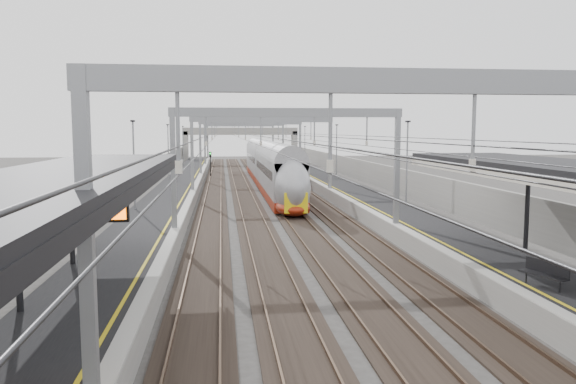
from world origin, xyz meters
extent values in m
cube|color=black|center=(-8.00, 45.00, 0.50)|extent=(4.00, 120.00, 1.00)
cube|color=black|center=(8.00, 45.00, 0.50)|extent=(4.00, 120.00, 1.00)
cube|color=black|center=(-4.50, 45.00, 0.04)|extent=(2.40, 140.00, 0.08)
cube|color=brown|center=(-5.22, 45.00, 0.13)|extent=(0.07, 140.00, 0.14)
cube|color=brown|center=(-3.78, 45.00, 0.13)|extent=(0.07, 140.00, 0.14)
cube|color=black|center=(-1.50, 45.00, 0.04)|extent=(2.40, 140.00, 0.08)
cube|color=brown|center=(-2.22, 45.00, 0.13)|extent=(0.07, 140.00, 0.14)
cube|color=brown|center=(-0.78, 45.00, 0.13)|extent=(0.07, 140.00, 0.14)
cube|color=black|center=(1.50, 45.00, 0.04)|extent=(2.40, 140.00, 0.08)
cube|color=brown|center=(0.78, 45.00, 0.13)|extent=(0.07, 140.00, 0.14)
cube|color=brown|center=(2.22, 45.00, 0.13)|extent=(0.07, 140.00, 0.14)
cube|color=black|center=(4.50, 45.00, 0.04)|extent=(2.40, 140.00, 0.08)
cube|color=brown|center=(3.78, 45.00, 0.13)|extent=(0.07, 140.00, 0.14)
cube|color=brown|center=(5.22, 45.00, 0.13)|extent=(0.07, 140.00, 0.14)
cube|color=gray|center=(-6.30, 2.00, 4.30)|extent=(0.28, 0.28, 6.60)
cube|color=gray|center=(0.00, 2.00, 7.35)|extent=(13.00, 0.25, 0.50)
cube|color=gray|center=(-6.30, 22.00, 4.30)|extent=(0.28, 0.28, 6.60)
cube|color=gray|center=(6.30, 22.00, 4.30)|extent=(0.28, 0.28, 6.60)
cube|color=gray|center=(0.00, 22.00, 7.35)|extent=(13.00, 0.25, 0.50)
cube|color=gray|center=(-6.30, 42.00, 4.30)|extent=(0.28, 0.28, 6.60)
cube|color=gray|center=(6.30, 42.00, 4.30)|extent=(0.28, 0.28, 6.60)
cube|color=gray|center=(0.00, 42.00, 7.35)|extent=(13.00, 0.25, 0.50)
cube|color=gray|center=(-6.30, 62.00, 4.30)|extent=(0.28, 0.28, 6.60)
cube|color=gray|center=(6.30, 62.00, 4.30)|extent=(0.28, 0.28, 6.60)
cube|color=gray|center=(0.00, 62.00, 7.35)|extent=(13.00, 0.25, 0.50)
cube|color=gray|center=(-6.30, 82.00, 4.30)|extent=(0.28, 0.28, 6.60)
cube|color=gray|center=(6.30, 82.00, 4.30)|extent=(0.28, 0.28, 6.60)
cube|color=gray|center=(0.00, 82.00, 7.35)|extent=(13.00, 0.25, 0.50)
cube|color=gray|center=(-6.30, 100.00, 4.30)|extent=(0.28, 0.28, 6.60)
cube|color=gray|center=(6.30, 100.00, 4.30)|extent=(0.28, 0.28, 6.60)
cube|color=gray|center=(0.00, 100.00, 7.35)|extent=(13.00, 0.25, 0.50)
cylinder|color=#262628|center=(-4.50, 50.00, 5.50)|extent=(0.03, 140.00, 0.03)
cylinder|color=#262628|center=(-1.50, 50.00, 5.50)|extent=(0.03, 140.00, 0.03)
cylinder|color=#262628|center=(1.50, 50.00, 5.50)|extent=(0.03, 140.00, 0.03)
cylinder|color=#262628|center=(4.50, 50.00, 5.50)|extent=(0.03, 140.00, 0.03)
cube|color=black|center=(-8.00, 3.00, 5.12)|extent=(4.40, 30.00, 0.24)
cylinder|color=black|center=(-9.70, 14.00, 3.00)|extent=(0.20, 0.20, 4.00)
cube|color=black|center=(-6.60, 4.00, 4.55)|extent=(1.60, 0.15, 0.55)
cube|color=#FF5D05|center=(-6.60, 3.92, 4.55)|extent=(1.50, 0.02, 0.42)
cylinder|color=black|center=(9.70, 14.00, 3.00)|extent=(0.20, 0.20, 4.00)
cube|color=gray|center=(0.00, 100.00, 6.20)|extent=(22.00, 2.20, 1.40)
cube|color=gray|center=(-10.50, 100.00, 3.10)|extent=(1.00, 2.20, 6.20)
cube|color=gray|center=(10.50, 100.00, 3.10)|extent=(1.00, 2.20, 6.20)
cube|color=gray|center=(-11.20, 45.00, 1.60)|extent=(0.30, 120.00, 3.20)
cube|color=gray|center=(11.20, 45.00, 1.60)|extent=(0.30, 120.00, 3.20)
cube|color=maroon|center=(1.50, 43.28, 0.59)|extent=(2.65, 22.54, 0.78)
cube|color=gray|center=(1.50, 43.28, 2.45)|extent=(2.65, 22.54, 2.94)
cube|color=black|center=(1.50, 35.39, 0.28)|extent=(1.96, 2.35, 0.49)
cube|color=maroon|center=(1.50, 66.21, 0.59)|extent=(2.65, 22.54, 0.78)
cube|color=gray|center=(1.50, 66.21, 2.45)|extent=(2.65, 22.54, 2.94)
cube|color=black|center=(1.50, 58.32, 0.28)|extent=(1.96, 2.35, 0.49)
ellipsoid|color=gray|center=(1.50, 31.81, 2.16)|extent=(2.65, 5.10, 4.12)
cube|color=yellow|center=(1.50, 29.71, 1.28)|extent=(1.67, 0.12, 1.47)
cube|color=black|center=(1.50, 30.15, 2.75)|extent=(1.57, 0.57, 0.92)
cube|color=black|center=(7.23, 8.55, 1.43)|extent=(1.01, 1.77, 0.06)
cube|color=black|center=(7.43, 8.62, 1.65)|extent=(0.65, 1.64, 0.48)
cylinder|color=black|center=(7.46, 7.91, 1.20)|extent=(0.06, 0.06, 0.40)
cylinder|color=black|center=(6.99, 9.18, 1.20)|extent=(0.06, 0.06, 0.40)
cylinder|color=black|center=(-5.20, 68.03, 1.50)|extent=(0.12, 0.12, 3.00)
cube|color=black|center=(-5.20, 68.03, 3.10)|extent=(0.32, 0.22, 0.75)
sphere|color=#0CE526|center=(-5.20, 67.90, 3.25)|extent=(0.16, 0.16, 0.16)
cylinder|color=black|center=(3.20, 68.96, 1.50)|extent=(0.12, 0.12, 3.00)
cube|color=black|center=(3.20, 68.96, 3.10)|extent=(0.32, 0.22, 0.75)
sphere|color=red|center=(3.20, 68.83, 3.25)|extent=(0.16, 0.16, 0.16)
cylinder|color=black|center=(5.40, 69.80, 1.50)|extent=(0.12, 0.12, 3.00)
cube|color=black|center=(5.40, 69.80, 3.10)|extent=(0.32, 0.22, 0.75)
sphere|color=#0CE526|center=(5.40, 69.67, 3.25)|extent=(0.16, 0.16, 0.16)
camera|label=1|loc=(-3.67, -9.09, 6.36)|focal=35.00mm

